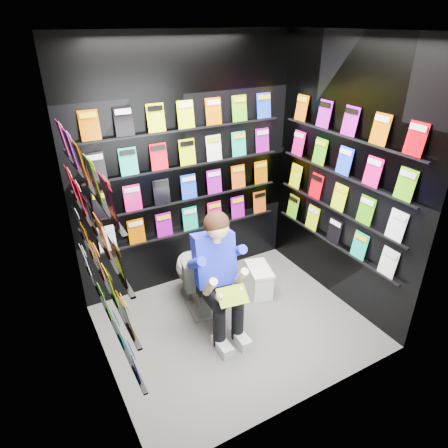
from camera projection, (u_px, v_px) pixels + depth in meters
floor at (235, 326)px, 3.90m from camera, size 2.40×2.40×0.00m
ceiling at (240, 31)px, 2.71m from camera, size 2.40×2.40×0.00m
wall_back at (187, 169)px, 4.08m from camera, size 2.40×0.04×2.60m
wall_front at (318, 262)px, 2.53m from camera, size 2.40×0.04×2.60m
wall_left at (89, 240)px, 2.78m from camera, size 0.04×2.00×2.60m
wall_right at (344, 180)px, 3.82m from camera, size 0.04×2.00×2.60m
comics_back at (188, 170)px, 4.05m from camera, size 2.10×0.06×1.37m
comics_left at (94, 238)px, 2.79m from camera, size 0.06×1.70×1.37m
comics_right at (342, 180)px, 3.81m from camera, size 0.06×1.70×1.37m
toilet at (196, 274)px, 4.05m from camera, size 0.53×0.81×0.73m
longbox at (259, 281)px, 4.33m from camera, size 0.30×0.42×0.28m
longbox_lid at (259, 269)px, 4.26m from camera, size 0.32×0.44×0.03m
reader at (213, 259)px, 3.58m from camera, size 0.60×0.79×1.33m
held_comic at (233, 296)px, 3.38m from camera, size 0.28×0.19×0.11m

